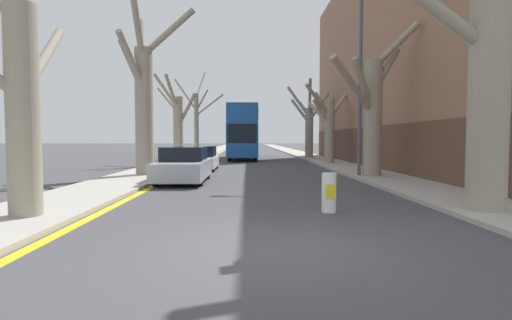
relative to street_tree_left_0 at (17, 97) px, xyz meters
name	(u,v)px	position (x,y,z in m)	size (l,w,h in m)	color
ground_plane	(278,248)	(5.43, -2.34, -2.67)	(300.00, 300.00, 0.00)	#424247
sidewalk_left	(212,151)	(-0.11, 47.66, -2.61)	(2.69, 120.00, 0.12)	#A39E93
sidewalk_right	(290,151)	(10.98, 47.66, -2.61)	(2.69, 120.00, 0.12)	#A39E93
building_facade_right	(442,56)	(17.31, 16.74, 4.35)	(10.08, 31.21, 14.08)	#93664C
kerb_line_stripe	(223,151)	(1.41, 47.66, -2.67)	(0.24, 120.00, 0.01)	yellow
street_tree_left_0	(17,97)	(0.00, 0.00, 0.00)	(3.01, 4.06, 6.24)	gray
street_tree_left_1	(144,98)	(0.18, 9.86, 1.00)	(3.39, 3.57, 8.14)	gray
street_tree_left_2	(177,123)	(0.13, 18.64, 0.15)	(3.16, 3.87, 6.11)	gray
street_tree_left_3	(197,119)	(0.39, 27.54, 0.85)	(4.33, 2.89, 8.10)	gray
street_tree_right_0	(488,38)	(10.46, 0.47, 1.41)	(5.31, 3.92, 9.40)	gray
street_tree_right_1	(372,110)	(10.55, 9.17, 0.37)	(4.14, 2.69, 6.76)	gray
street_tree_right_2	(328,125)	(10.58, 19.08, 0.05)	(3.82, 3.69, 5.48)	gray
street_tree_right_3	(308,125)	(10.38, 26.91, 0.33)	(3.48, 4.23, 6.90)	gray
double_decker_bus	(243,130)	(4.54, 26.45, -0.14)	(2.45, 11.12, 4.48)	#19519E
parked_car_0	(184,165)	(2.32, 7.69, -1.99)	(1.88, 4.54, 1.44)	#9EA3AD
parked_car_1	(202,159)	(2.32, 13.99, -2.03)	(1.70, 3.95, 1.36)	silver
lamp_post	(359,65)	(9.95, 9.36, 2.45)	(1.40, 0.20, 9.30)	#4C4F54
traffic_bollard	(329,193)	(6.91, 0.85, -2.20)	(0.35, 0.36, 0.95)	white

